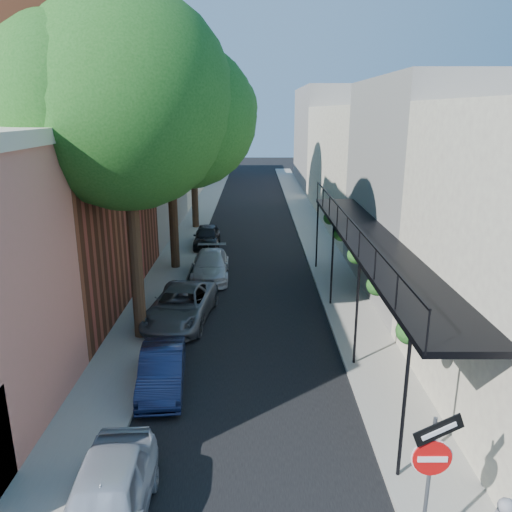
{
  "coord_description": "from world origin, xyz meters",
  "views": [
    {
      "loc": [
        0.19,
        -6.05,
        7.72
      ],
      "look_at": [
        0.24,
        10.76,
        2.8
      ],
      "focal_mm": 35.0,
      "sensor_mm": 36.0,
      "label": 1
    }
  ],
  "objects_px": {
    "parked_car_a": "(106,503)",
    "parked_car_c": "(181,306)",
    "parked_car_b": "(162,370)",
    "oak_near": "(141,105)",
    "sign_post": "(432,463)",
    "parked_car_d": "(211,265)",
    "oak_mid": "(178,125)",
    "parked_car_e": "(207,236)",
    "oak_far": "(199,101)"
  },
  "relations": [
    {
      "from": "parked_car_a",
      "to": "parked_car_c",
      "type": "relative_size",
      "value": 0.85
    },
    {
      "from": "parked_car_a",
      "to": "parked_car_c",
      "type": "xyz_separation_m",
      "value": [
        0.0,
        9.87,
        -0.03
      ]
    },
    {
      "from": "parked_car_a",
      "to": "parked_car_b",
      "type": "bearing_deg",
      "value": 86.11
    },
    {
      "from": "oak_near",
      "to": "parked_car_a",
      "type": "distance_m",
      "value": 11.3
    },
    {
      "from": "sign_post",
      "to": "oak_near",
      "type": "height_order",
      "value": "oak_near"
    },
    {
      "from": "sign_post",
      "to": "parked_car_d",
      "type": "bearing_deg",
      "value": 107.93
    },
    {
      "from": "oak_mid",
      "to": "parked_car_e",
      "type": "xyz_separation_m",
      "value": [
        0.82,
        4.03,
        -6.42
      ]
    },
    {
      "from": "parked_car_a",
      "to": "parked_car_c",
      "type": "bearing_deg",
      "value": 87.56
    },
    {
      "from": "parked_car_b",
      "to": "parked_car_c",
      "type": "relative_size",
      "value": 0.75
    },
    {
      "from": "parked_car_d",
      "to": "parked_car_e",
      "type": "relative_size",
      "value": 1.14
    },
    {
      "from": "oak_mid",
      "to": "oak_far",
      "type": "bearing_deg",
      "value": 89.59
    },
    {
      "from": "parked_car_c",
      "to": "sign_post",
      "type": "bearing_deg",
      "value": -54.78
    },
    {
      "from": "oak_near",
      "to": "sign_post",
      "type": "bearing_deg",
      "value": -54.91
    },
    {
      "from": "oak_far",
      "to": "parked_car_a",
      "type": "xyz_separation_m",
      "value": [
        0.75,
        -25.68,
        -7.58
      ]
    },
    {
      "from": "oak_far",
      "to": "parked_car_e",
      "type": "bearing_deg",
      "value": -81.44
    },
    {
      "from": "oak_mid",
      "to": "parked_car_a",
      "type": "height_order",
      "value": "oak_mid"
    },
    {
      "from": "parked_car_a",
      "to": "parked_car_b",
      "type": "xyz_separation_m",
      "value": [
        0.13,
        5.16,
        -0.1
      ]
    },
    {
      "from": "oak_far",
      "to": "oak_mid",
      "type": "bearing_deg",
      "value": -90.41
    },
    {
      "from": "parked_car_b",
      "to": "parked_car_e",
      "type": "xyz_separation_m",
      "value": [
        -0.13,
        15.51,
        0.06
      ]
    },
    {
      "from": "oak_near",
      "to": "oak_mid",
      "type": "xyz_separation_m",
      "value": [
        -0.05,
        7.97,
        -0.82
      ]
    },
    {
      "from": "oak_far",
      "to": "parked_car_e",
      "type": "distance_m",
      "value": 9.16
    },
    {
      "from": "oak_mid",
      "to": "parked_car_d",
      "type": "distance_m",
      "value": 6.81
    },
    {
      "from": "oak_far",
      "to": "parked_car_b",
      "type": "distance_m",
      "value": 21.93
    },
    {
      "from": "sign_post",
      "to": "oak_near",
      "type": "bearing_deg",
      "value": 125.09
    },
    {
      "from": "oak_near",
      "to": "parked_car_e",
      "type": "relative_size",
      "value": 3.08
    },
    {
      "from": "oak_mid",
      "to": "oak_far",
      "type": "distance_m",
      "value": 9.12
    },
    {
      "from": "parked_car_a",
      "to": "parked_car_b",
      "type": "distance_m",
      "value": 5.16
    },
    {
      "from": "sign_post",
      "to": "oak_far",
      "type": "bearing_deg",
      "value": 103.91
    },
    {
      "from": "oak_near",
      "to": "parked_car_d",
      "type": "distance_m",
      "value": 9.78
    },
    {
      "from": "oak_near",
      "to": "oak_mid",
      "type": "height_order",
      "value": "oak_near"
    },
    {
      "from": "oak_mid",
      "to": "sign_post",
      "type": "bearing_deg",
      "value": -69.14
    },
    {
      "from": "parked_car_c",
      "to": "oak_far",
      "type": "bearing_deg",
      "value": 99.18
    },
    {
      "from": "parked_car_a",
      "to": "parked_car_d",
      "type": "bearing_deg",
      "value": 84.94
    },
    {
      "from": "sign_post",
      "to": "parked_car_c",
      "type": "distance_m",
      "value": 12.04
    },
    {
      "from": "parked_car_a",
      "to": "parked_car_c",
      "type": "height_order",
      "value": "parked_car_a"
    },
    {
      "from": "sign_post",
      "to": "parked_car_a",
      "type": "distance_m",
      "value": 5.95
    },
    {
      "from": "sign_post",
      "to": "oak_mid",
      "type": "height_order",
      "value": "oak_mid"
    },
    {
      "from": "oak_far",
      "to": "parked_car_a",
      "type": "bearing_deg",
      "value": -88.32
    },
    {
      "from": "oak_far",
      "to": "sign_post",
      "type": "bearing_deg",
      "value": -76.09
    },
    {
      "from": "oak_far",
      "to": "parked_car_e",
      "type": "height_order",
      "value": "oak_far"
    },
    {
      "from": "oak_mid",
      "to": "parked_car_d",
      "type": "xyz_separation_m",
      "value": [
        1.51,
        -1.59,
        -6.44
      ]
    },
    {
      "from": "oak_near",
      "to": "parked_car_b",
      "type": "distance_m",
      "value": 8.16
    },
    {
      "from": "parked_car_a",
      "to": "parked_car_d",
      "type": "relative_size",
      "value": 0.94
    },
    {
      "from": "oak_far",
      "to": "parked_car_d",
      "type": "xyz_separation_m",
      "value": [
        1.44,
        -10.63,
        -7.65
      ]
    },
    {
      "from": "oak_mid",
      "to": "parked_car_c",
      "type": "xyz_separation_m",
      "value": [
        0.82,
        -6.77,
        -6.41
      ]
    },
    {
      "from": "parked_car_a",
      "to": "parked_car_e",
      "type": "relative_size",
      "value": 1.07
    },
    {
      "from": "parked_car_c",
      "to": "parked_car_d",
      "type": "height_order",
      "value": "parked_car_c"
    },
    {
      "from": "sign_post",
      "to": "oak_near",
      "type": "distance_m",
      "value": 12.77
    },
    {
      "from": "parked_car_b",
      "to": "parked_car_e",
      "type": "distance_m",
      "value": 15.51
    },
    {
      "from": "parked_car_e",
      "to": "oak_near",
      "type": "bearing_deg",
      "value": -95.96
    }
  ]
}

